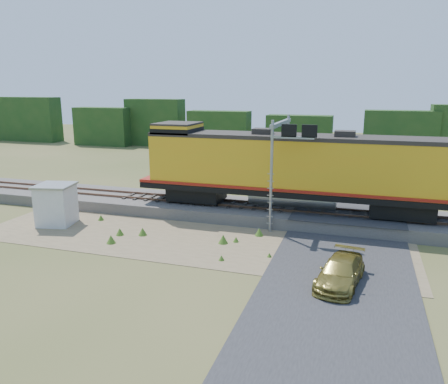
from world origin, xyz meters
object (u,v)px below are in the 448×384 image
(locomotive, at_px, (289,167))
(car, at_px, (340,272))
(shed, at_px, (56,204))
(signal_gantry, at_px, (284,145))

(locomotive, height_order, car, locomotive)
(shed, distance_m, car, 18.72)
(shed, bearing_deg, locomotive, 9.50)
(shed, bearing_deg, car, -23.24)
(signal_gantry, relative_size, car, 1.64)
(signal_gantry, bearing_deg, shed, -160.68)
(shed, height_order, signal_gantry, signal_gantry)
(locomotive, distance_m, shed, 15.52)
(locomotive, xyz_separation_m, car, (4.04, -9.28, -3.04))
(car, bearing_deg, locomotive, 122.61)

